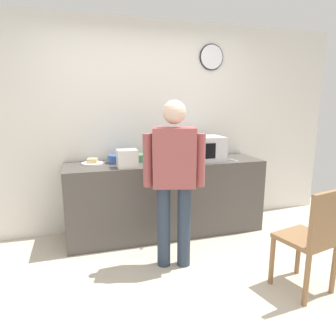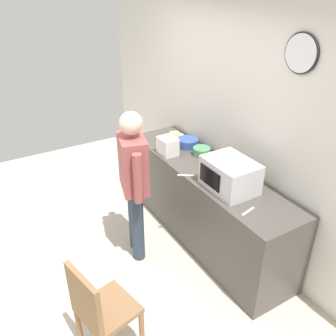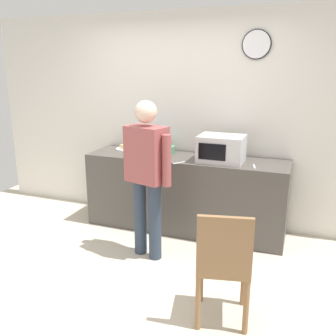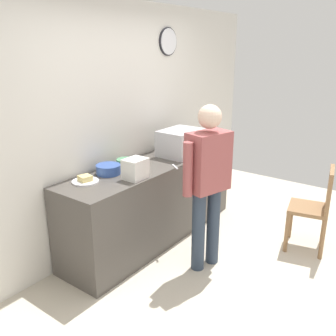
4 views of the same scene
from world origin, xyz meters
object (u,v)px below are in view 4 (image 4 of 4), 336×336
spoon_utensil (204,149)px  wooden_chair (316,205)px  sandwich_plate (85,180)px  microwave (181,142)px  fork_utensil (175,167)px  toaster (135,169)px  person_standing (208,177)px  salad_bowl (126,163)px  cereal_bowl (108,169)px

spoon_utensil → wooden_chair: bearing=-90.3°
sandwich_plate → wooden_chair: bearing=-45.3°
microwave → spoon_utensil: bearing=-14.1°
sandwich_plate → fork_utensil: sandwich_plate is taller
toaster → spoon_utensil: bearing=1.2°
microwave → person_standing: bearing=-129.3°
salad_bowl → toaster: bearing=-123.4°
microwave → fork_utensil: microwave is taller
person_standing → fork_utensil: bearing=71.1°
toaster → wooden_chair: size_ratio=0.23×
spoon_utensil → wooden_chair: 1.46m
salad_bowl → person_standing: bearing=-81.6°
microwave → toaster: bearing=-172.5°
microwave → person_standing: (-0.59, -0.72, -0.10)m
fork_utensil → person_standing: bearing=-108.9°
fork_utensil → wooden_chair: size_ratio=0.18×
sandwich_plate → spoon_utensil: bearing=-9.7°
wooden_chair → toaster: bearing=133.7°
sandwich_plate → cereal_bowl: (0.30, -0.00, 0.03)m
sandwich_plate → fork_utensil: 0.97m
sandwich_plate → toaster: size_ratio=1.15×
cereal_bowl → toaster: toaster is taller
salad_bowl → sandwich_plate: bearing=-179.4°
fork_utensil → person_standing: 0.53m
fork_utensil → toaster: bearing=169.6°
microwave → cereal_bowl: 1.02m
sandwich_plate → toaster: 0.48m
fork_utensil → person_standing: size_ratio=0.10×
sandwich_plate → person_standing: bearing=-52.4°
cereal_bowl → toaster: size_ratio=1.12×
fork_utensil → spoon_utensil: bearing=8.7°
cereal_bowl → person_standing: 1.00m
cereal_bowl → fork_utensil: (0.58, -0.41, -0.04)m
salad_bowl → toaster: 0.39m
salad_bowl → cereal_bowl: (-0.27, -0.01, 0.00)m
person_standing → sandwich_plate: bearing=127.6°
microwave → person_standing: 0.94m
cereal_bowl → sandwich_plate: bearing=179.2°
microwave → sandwich_plate: (-1.30, 0.19, -0.13)m
microwave → toaster: 0.95m
sandwich_plate → cereal_bowl: 0.30m
microwave → spoon_utensil: microwave is taller
person_standing → wooden_chair: (0.97, -0.78, -0.43)m
fork_utensil → spoon_utensil: 0.82m
cereal_bowl → fork_utensil: bearing=-35.2°
salad_bowl → fork_utensil: (0.31, -0.42, -0.04)m
cereal_bowl → person_standing: bearing=-66.0°
toaster → fork_utensil: 0.54m
spoon_utensil → wooden_chair: wooden_chair is taller
person_standing → wooden_chair: person_standing is taller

